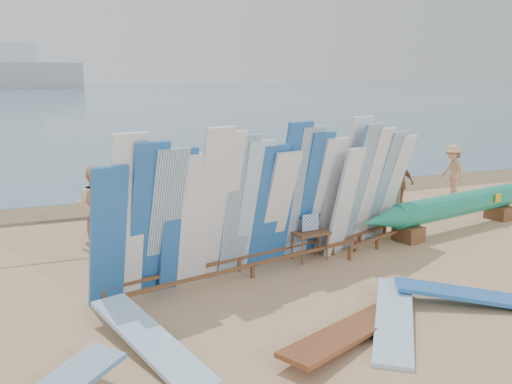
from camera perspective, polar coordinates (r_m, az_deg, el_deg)
name	(u,v)px	position (r m, az deg, el deg)	size (l,w,h in m)	color
ground	(222,288)	(10.10, -3.61, -10.10)	(160.00, 160.00, 0.00)	tan
ocean	(53,93)	(137.00, -20.55, 9.74)	(320.00, 240.00, 0.02)	slate
wet_sand_strip	(149,204)	(16.80, -11.18, -1.26)	(40.00, 2.60, 0.01)	brown
distant_ship	(7,71)	(189.14, -24.74, 11.46)	(45.00, 8.00, 14.00)	#999EA3
fence	(182,217)	(12.65, -7.83, -2.58)	(12.08, 0.08, 0.90)	#6A6250
main_surfboard_rack	(246,208)	(10.36, -1.09, -1.68)	(6.03, 2.16, 3.00)	brown
side_surfboard_rack	(371,192)	(12.34, 11.98, 0.02)	(2.55, 1.64, 2.86)	brown
outrigger_canoe	(458,206)	(14.59, 20.52, -1.38)	(6.65, 1.98, 0.95)	brown
vendor_table	(310,245)	(11.51, 5.70, -5.56)	(0.81, 0.61, 1.00)	brown
flat_board_d	(476,306)	(10.10, 22.19, -11.02)	(0.56, 2.70, 0.07)	#235FAF
flat_board_c	(346,341)	(8.35, 9.50, -15.24)	(0.56, 2.70, 0.07)	brown
flat_board_b	(394,326)	(8.95, 14.28, -13.50)	(0.56, 2.70, 0.07)	#90C2E6
flat_board_a	(150,352)	(8.10, -11.07, -16.20)	(0.56, 2.70, 0.07)	#90C2E6
beach_chair_left	(151,222)	(13.77, -11.01, -3.08)	(0.64, 0.66, 0.90)	red
beach_chair_right	(232,215)	(14.21, -2.52, -2.45)	(0.68, 0.69, 0.84)	red
stroller	(280,208)	(14.16, 2.58, -1.74)	(0.73, 0.89, 1.07)	red
beachgoer_6	(213,191)	(14.54, -4.57, 0.09)	(0.78, 0.37, 1.60)	tan
beachgoer_8	(302,190)	(14.28, 4.91, 0.21)	(0.86, 0.41, 1.76)	beige
beachgoer_2	(94,205)	(12.88, -16.64, -1.36)	(0.90, 0.43, 1.86)	beige
beachgoer_3	(127,178)	(16.04, -13.38, 1.47)	(1.22, 0.51, 1.89)	tan
beachgoer_5	(234,175)	(16.65, -2.30, 1.76)	(1.54, 0.50, 1.66)	beige
beachgoer_extra_0	(453,171)	(18.36, 19.98, 2.09)	(1.10, 0.45, 1.71)	tan
beachgoer_7	(255,187)	(15.15, -0.10, 0.56)	(0.57, 0.31, 1.56)	#8C6042
beachgoer_4	(206,185)	(15.40, -5.25, 0.77)	(0.94, 0.41, 1.60)	#8C6042
beachgoer_10	(399,184)	(16.03, 14.77, 0.85)	(0.93, 0.40, 1.60)	#8C6042
beachgoer_9	(368,166)	(18.49, 11.69, 2.74)	(1.15, 0.47, 1.78)	tan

